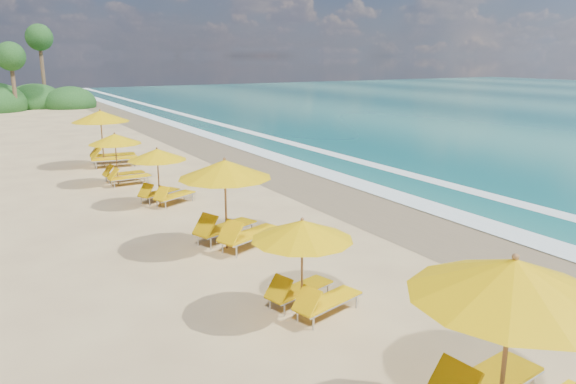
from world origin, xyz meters
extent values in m
plane|color=tan|center=(0.00, 0.00, 0.00)|extent=(160.00, 160.00, 0.00)
cube|color=olive|center=(4.00, 0.00, 0.01)|extent=(4.00, 160.00, 0.01)
cube|color=white|center=(5.50, 0.00, 0.03)|extent=(1.20, 160.00, 0.01)
cube|color=white|center=(8.50, 0.00, 0.02)|extent=(0.80, 160.00, 0.01)
cylinder|color=olive|center=(-2.07, -9.15, 1.28)|extent=(0.06, 0.06, 2.55)
cone|color=#DEAB04|center=(-2.07, -9.15, 2.34)|extent=(2.91, 2.91, 0.51)
sphere|color=olive|center=(-2.07, -9.15, 2.62)|extent=(0.09, 0.09, 0.09)
cylinder|color=olive|center=(-2.42, -4.71, 0.97)|extent=(0.05, 0.05, 1.94)
cone|color=#DEAB04|center=(-2.42, -4.71, 1.78)|extent=(2.43, 2.43, 0.39)
sphere|color=olive|center=(-2.42, -4.71, 1.99)|extent=(0.07, 0.07, 0.07)
cylinder|color=olive|center=(-2.13, -0.41, 1.19)|extent=(0.06, 0.06, 2.38)
cone|color=#DEAB04|center=(-2.13, -0.41, 2.17)|extent=(3.13, 3.13, 0.48)
sphere|color=olive|center=(-2.13, -0.41, 2.44)|extent=(0.08, 0.08, 0.08)
cylinder|color=olive|center=(-2.36, 4.80, 0.97)|extent=(0.05, 0.05, 1.94)
cone|color=#DEAB04|center=(-2.36, 4.80, 1.77)|extent=(2.66, 2.66, 0.39)
sphere|color=olive|center=(-2.36, 4.80, 1.99)|extent=(0.07, 0.07, 0.07)
cylinder|color=olive|center=(-2.87, 8.70, 1.01)|extent=(0.05, 0.05, 2.01)
cone|color=#DEAB04|center=(-2.87, 8.70, 1.84)|extent=(2.14, 2.14, 0.40)
sphere|color=olive|center=(-2.87, 8.70, 2.07)|extent=(0.07, 0.07, 0.07)
cylinder|color=olive|center=(-2.54, 12.86, 1.27)|extent=(0.06, 0.06, 2.55)
cone|color=#DEAB04|center=(-2.54, 12.86, 2.33)|extent=(2.95, 2.95, 0.51)
sphere|color=olive|center=(-2.54, 12.86, 2.61)|extent=(0.09, 0.09, 0.09)
ellipsoid|color=#163D14|center=(-2.00, 47.00, 0.55)|extent=(5.60, 5.60, 3.64)
ellipsoid|color=#163D14|center=(1.00, 45.00, 0.49)|extent=(5.00, 5.00, 3.25)
cylinder|color=brown|center=(-4.00, 43.00, 2.50)|extent=(0.36, 0.36, 5.00)
sphere|color=#163D14|center=(-4.00, 43.00, 5.00)|extent=(2.60, 2.60, 2.60)
cylinder|color=brown|center=(-1.00, 47.00, 3.40)|extent=(0.36, 0.36, 6.80)
sphere|color=#163D14|center=(-1.00, 47.00, 6.80)|extent=(2.60, 2.60, 2.60)
camera|label=1|loc=(-7.64, -13.18, 5.02)|focal=33.92mm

